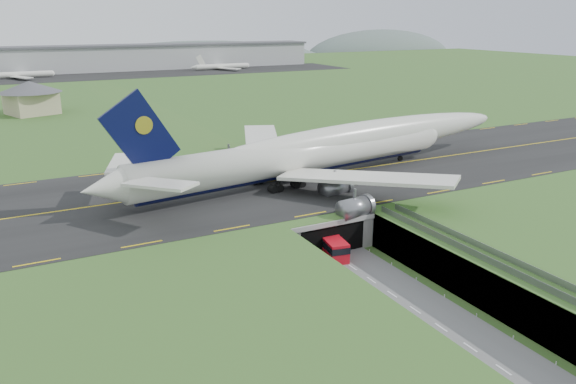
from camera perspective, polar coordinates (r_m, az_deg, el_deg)
ground at (r=87.47m, az=7.31°, el=-8.22°), size 900.00×900.00×0.00m
airfield_deck at (r=86.23m, az=7.39°, el=-6.42°), size 800.00×800.00×6.00m
trench_road at (r=82.06m, az=10.31°, el=-10.10°), size 12.00×75.00×0.20m
taxiway at (r=112.14m, az=-2.12°, el=1.03°), size 800.00×44.00×0.18m
tunnel_portal at (r=99.23m, az=1.93°, el=-2.84°), size 17.00×22.30×6.00m
guideway at (r=79.44m, az=22.08°, el=-7.94°), size 3.00×53.00×7.05m
jumbo_jet at (r=115.46m, az=4.15°, el=4.38°), size 102.49×64.00×21.38m
shuttle_tram at (r=92.17m, az=4.44°, el=-5.51°), size 4.42×8.62×3.34m
service_building at (r=210.82m, az=-24.70°, el=8.97°), size 26.10×26.10×11.16m
cargo_terminal at (r=367.48m, az=-20.67°, el=12.55°), size 320.00×67.00×15.60m
distant_hills at (r=508.27m, az=-15.08°, el=12.03°), size 700.00×91.00×60.00m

